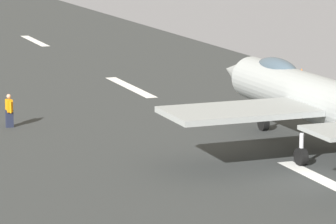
% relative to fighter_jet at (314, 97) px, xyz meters
% --- Properties ---
extents(ground_plane, '(400.00, 400.00, 0.00)m').
position_rel_fighter_jet_xyz_m(ground_plane, '(-4.91, 1.98, -2.49)').
color(ground_plane, slate).
extents(runway_strip, '(240.00, 26.00, 0.02)m').
position_rel_fighter_jet_xyz_m(runway_strip, '(-4.93, 1.98, -2.48)').
color(runway_strip, '#313434').
rests_on(runway_strip, ground).
extents(fighter_jet, '(17.44, 14.34, 5.69)m').
position_rel_fighter_jet_xyz_m(fighter_jet, '(0.00, 0.00, 0.00)').
color(fighter_jet, '#939999').
rests_on(fighter_jet, ground).
extents(crew_person, '(0.70, 0.36, 1.68)m').
position_rel_fighter_jet_xyz_m(crew_person, '(9.95, 11.35, -1.65)').
color(crew_person, '#1E2338').
rests_on(crew_person, ground).
extents(marker_cone_far, '(0.44, 0.44, 0.55)m').
position_rel_fighter_jet_xyz_m(marker_cone_far, '(19.18, -9.85, -2.21)').
color(marker_cone_far, orange).
rests_on(marker_cone_far, ground).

